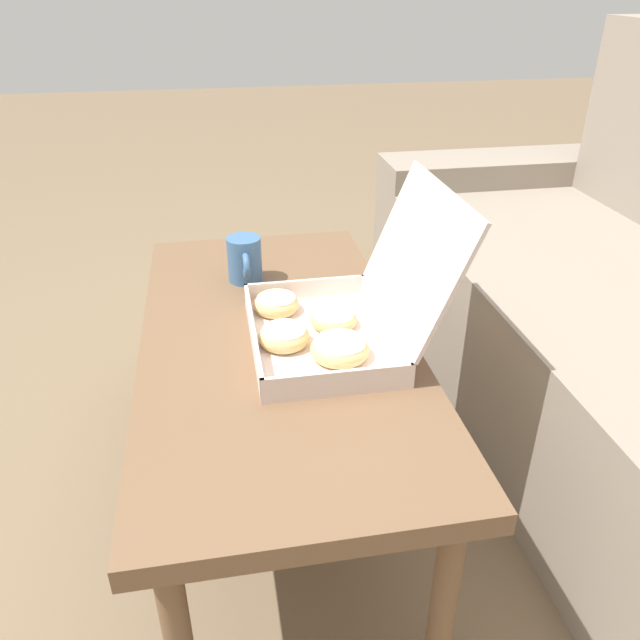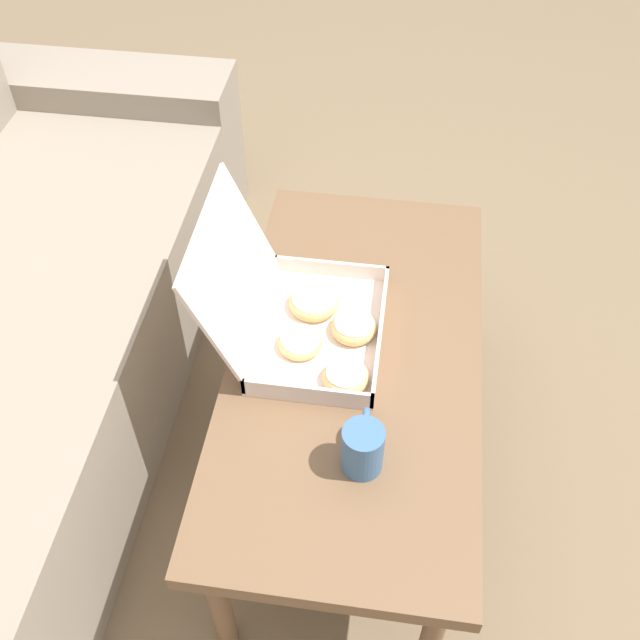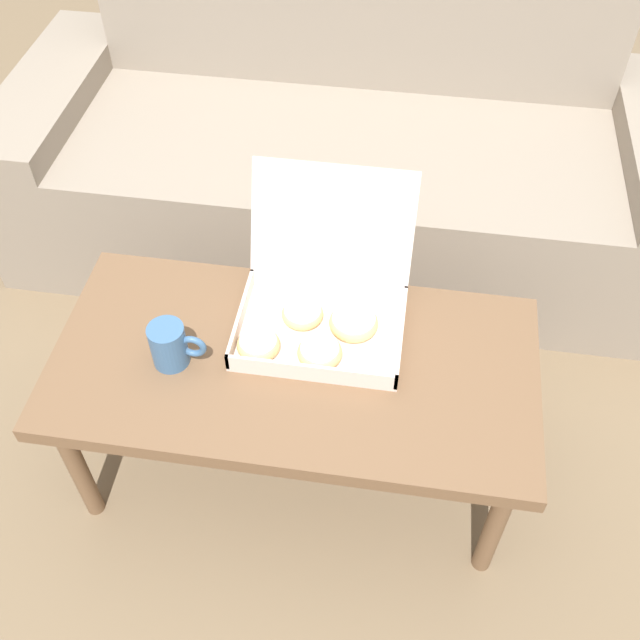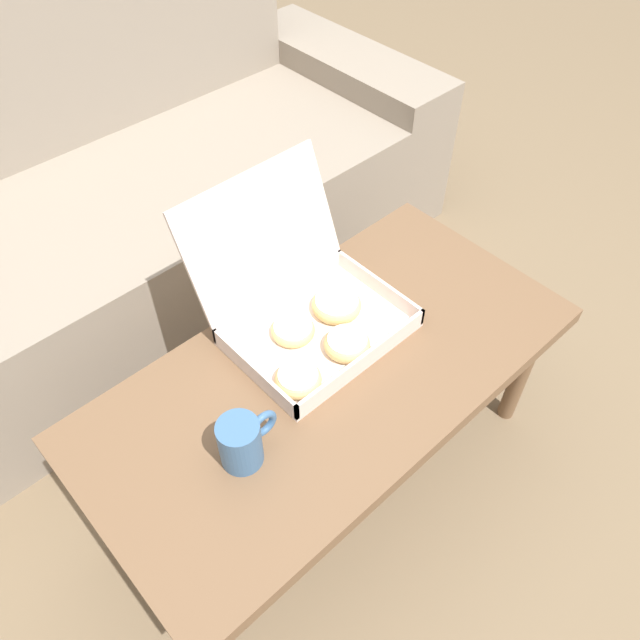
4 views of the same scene
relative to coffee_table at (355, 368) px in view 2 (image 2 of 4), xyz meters
name	(u,v)px [view 2 (image 2 of 4)]	position (x,y,z in m)	size (l,w,h in m)	color
ground_plane	(298,454)	(0.00, 0.14, -0.39)	(12.00, 12.00, 0.00)	#756047
coffee_table	(355,368)	(0.00, 0.00, 0.00)	(1.09, 0.55, 0.43)	brown
pastry_box	(306,319)	(0.04, 0.12, 0.10)	(0.38, 0.38, 0.31)	silver
coffee_mug	(363,447)	(-0.27, -0.04, 0.10)	(0.13, 0.08, 0.11)	#3D6693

